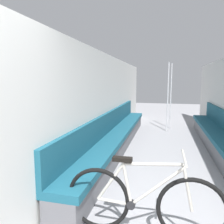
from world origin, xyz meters
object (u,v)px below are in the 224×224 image
(bench_seat_row_left, at_px, (117,137))
(grab_pole_near, at_px, (168,98))
(bench_seat_row_right, at_px, (223,144))
(bicycle, at_px, (142,202))
(grab_pole_far, at_px, (171,97))

(bench_seat_row_left, distance_m, grab_pole_near, 2.64)
(bench_seat_row_right, height_order, grab_pole_near, grab_pole_near)
(bench_seat_row_left, relative_size, bench_seat_row_right, 1.00)
(bench_seat_row_left, distance_m, bicycle, 2.93)
(grab_pole_far, bearing_deg, bench_seat_row_left, -114.51)
(bench_seat_row_left, xyz_separation_m, grab_pole_far, (1.25, 2.74, 0.77))
(grab_pole_far, bearing_deg, bicycle, -93.73)
(bicycle, xyz_separation_m, grab_pole_near, (0.26, 5.03, 0.69))
(bench_seat_row_left, height_order, bicycle, bench_seat_row_left)
(bench_seat_row_left, height_order, bench_seat_row_right, same)
(bicycle, bearing_deg, bench_seat_row_right, 73.50)
(bench_seat_row_left, relative_size, grab_pole_far, 2.73)
(bicycle, height_order, grab_pole_far, grab_pole_far)
(bench_seat_row_right, bearing_deg, grab_pole_near, 117.05)
(grab_pole_near, relative_size, grab_pole_far, 1.00)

